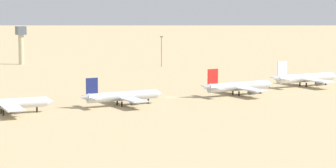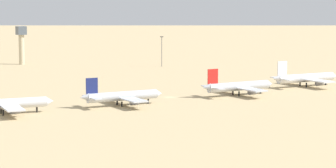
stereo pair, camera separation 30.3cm
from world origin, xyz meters
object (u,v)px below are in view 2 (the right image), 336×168
control_tower (21,41)px  light_pole_west (162,49)px  parked_jet_navy_2 (122,96)px  parked_jet_red_3 (238,86)px  parked_jet_white_4 (305,78)px  parked_jet_navy_1 (5,104)px

control_tower → light_pole_west: (62.10, -56.87, -3.62)m
parked_jet_navy_2 → light_pole_west: 149.29m
parked_jet_red_3 → parked_jet_white_4: size_ratio=0.96×
parked_jet_navy_2 → control_tower: 178.14m
parked_jet_navy_1 → parked_jet_white_4: size_ratio=0.93×
parked_jet_red_3 → control_tower: size_ratio=1.54×
parked_jet_white_4 → light_pole_west: bearing=97.0°
control_tower → parked_jet_white_4: bearing=-68.0°
parked_jet_white_4 → light_pole_west: (-6.09, 111.79, 6.01)m
parked_jet_red_3 → parked_jet_white_4: (43.14, 7.36, 0.16)m
parked_jet_white_4 → control_tower: size_ratio=1.60×
parked_jet_navy_2 → control_tower: bearing=84.9°
parked_jet_white_4 → parked_jet_navy_2: bearing=-172.0°
parked_jet_navy_1 → parked_jet_red_3: bearing=6.3°
parked_jet_white_4 → light_pole_west: light_pole_west is taller
parked_jet_white_4 → parked_jet_red_3: bearing=-166.4°
control_tower → light_pole_west: bearing=-42.5°
parked_jet_red_3 → parked_jet_navy_1: bearing=179.8°
parked_jet_red_3 → control_tower: 178.07m
parked_jet_navy_1 → parked_jet_red_3: (96.19, -4.34, 0.10)m
parked_jet_navy_2 → parked_jet_white_4: parked_jet_white_4 is taller
parked_jet_red_3 → light_pole_west: size_ratio=1.99×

